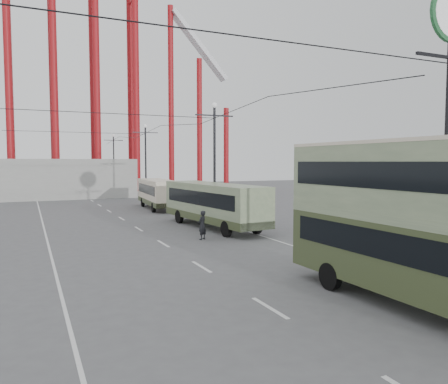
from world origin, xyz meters
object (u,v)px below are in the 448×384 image
double_decker_bus (418,215)px  single_decker_green (213,203)px  pedestrian (202,225)px  single_decker_cream (158,193)px

double_decker_bus → single_decker_green: double_decker_bus is taller
double_decker_bus → pedestrian: 14.53m
single_decker_cream → single_decker_green: bearing=-85.7°
double_decker_bus → pedestrian: bearing=95.4°
single_decker_cream → double_decker_bus: bearing=-87.5°
double_decker_bus → pedestrian: double_decker_bus is taller
pedestrian → single_decker_green: bearing=-156.4°
single_decker_green → single_decker_cream: (-0.18, 13.74, -0.15)m
single_decker_green → pedestrian: single_decker_green is taller
single_decker_green → double_decker_bus: bearing=-98.2°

